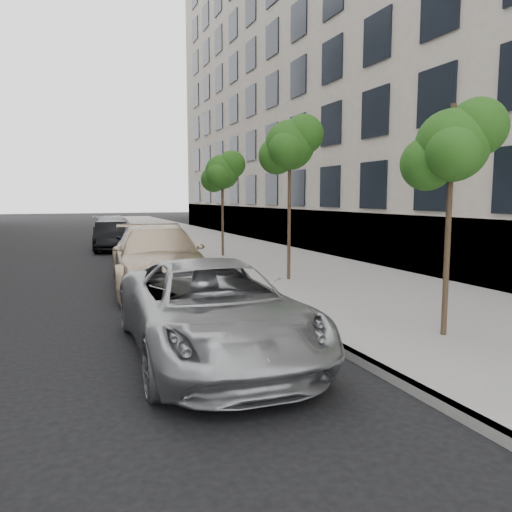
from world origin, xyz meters
TOP-DOWN VIEW (x-y plane):
  - ground at (0.00, 0.00)m, footprint 160.00×160.00m
  - sidewalk at (4.30, 24.00)m, footprint 6.40×72.00m
  - curb at (1.18, 24.00)m, footprint 0.15×72.00m
  - tree_near at (3.23, 1.50)m, footprint 1.61×1.41m
  - tree_mid at (3.23, 8.00)m, footprint 1.77×1.57m
  - tree_far at (3.23, 14.50)m, footprint 1.75×1.55m
  - minivan at (-0.85, 2.31)m, footprint 2.71×5.58m
  - suv at (-0.57, 8.69)m, footprint 2.93×6.23m
  - sedan_blue at (-0.10, 14.65)m, footprint 2.64×4.91m
  - sedan_black at (-0.83, 19.67)m, footprint 2.01×4.34m
  - sedan_rear at (-0.10, 25.50)m, footprint 2.46×5.13m

SIDE VIEW (x-z plane):
  - ground at x=0.00m, z-range 0.00..0.00m
  - sidewalk at x=4.30m, z-range 0.00..0.14m
  - curb at x=1.18m, z-range 0.00..0.14m
  - sedan_black at x=-0.83m, z-range 0.00..1.38m
  - sedan_rear at x=-0.10m, z-range 0.00..1.44m
  - minivan at x=-0.85m, z-range 0.00..1.53m
  - sedan_blue at x=-0.10m, z-range 0.00..1.59m
  - suv at x=-0.57m, z-range 0.00..1.76m
  - tree_near at x=3.23m, z-range 1.40..5.50m
  - tree_far at x=3.23m, z-range 1.44..5.78m
  - tree_mid at x=3.23m, z-range 1.67..6.48m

